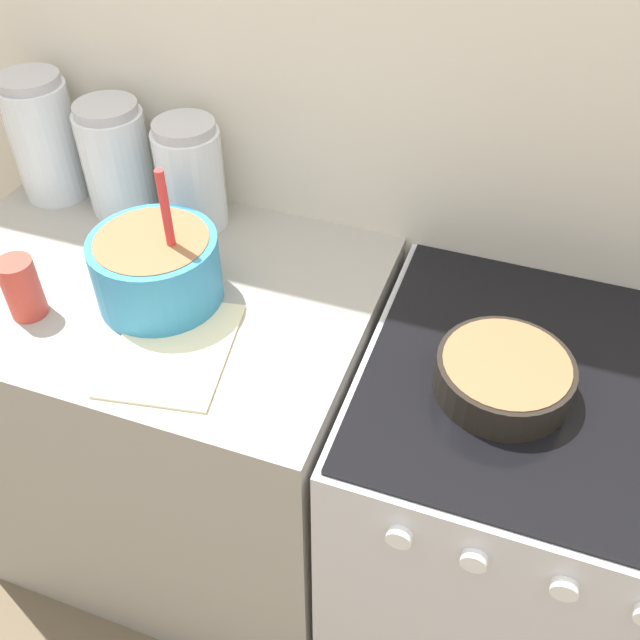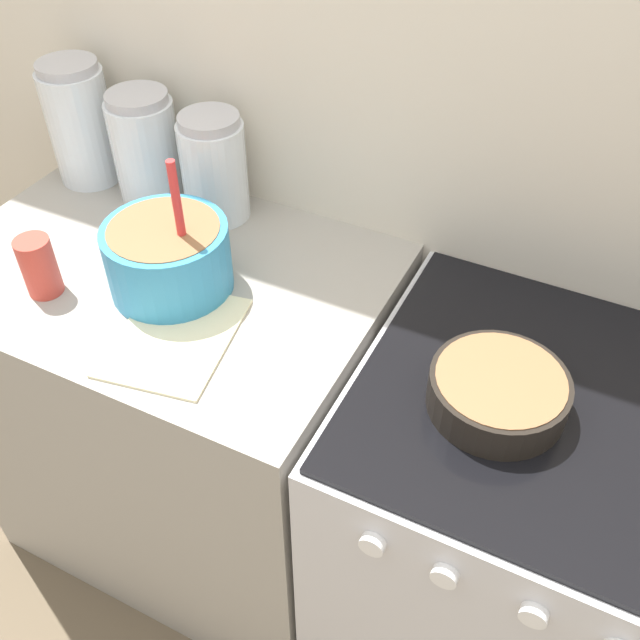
# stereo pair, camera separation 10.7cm
# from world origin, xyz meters

# --- Properties ---
(wall_back) EXTENTS (4.78, 0.05, 2.40)m
(wall_back) POSITION_xyz_m (0.00, 0.65, 1.20)
(wall_back) COLOR beige
(wall_back) RESTS_ON ground_plane
(countertop_cabinet) EXTENTS (0.89, 0.62, 0.89)m
(countertop_cabinet) POSITION_xyz_m (-0.44, 0.31, 0.45)
(countertop_cabinet) COLOR #9E998E
(countertop_cabinet) RESTS_ON ground_plane
(stove) EXTENTS (0.64, 0.64, 0.89)m
(stove) POSITION_xyz_m (0.34, 0.31, 0.45)
(stove) COLOR silver
(stove) RESTS_ON ground_plane
(mixing_bowl) EXTENTS (0.23, 0.23, 0.28)m
(mixing_bowl) POSITION_xyz_m (-0.39, 0.28, 0.97)
(mixing_bowl) COLOR #338CBF
(mixing_bowl) RESTS_ON countertop_cabinet
(baking_pan) EXTENTS (0.22, 0.22, 0.07)m
(baking_pan) POSITION_xyz_m (0.25, 0.26, 0.93)
(baking_pan) COLOR black
(baking_pan) RESTS_ON stove
(storage_jar_left) EXTENTS (0.14, 0.14, 0.27)m
(storage_jar_left) POSITION_xyz_m (-0.79, 0.53, 1.01)
(storage_jar_left) COLOR silver
(storage_jar_left) RESTS_ON countertop_cabinet
(storage_jar_middle) EXTENTS (0.14, 0.14, 0.24)m
(storage_jar_middle) POSITION_xyz_m (-0.61, 0.53, 1.00)
(storage_jar_middle) COLOR silver
(storage_jar_middle) RESTS_ON countertop_cabinet
(storage_jar_right) EXTENTS (0.14, 0.14, 0.23)m
(storage_jar_right) POSITION_xyz_m (-0.44, 0.53, 0.99)
(storage_jar_right) COLOR silver
(storage_jar_right) RESTS_ON countertop_cabinet
(tin_can) EXTENTS (0.07, 0.07, 0.12)m
(tin_can) POSITION_xyz_m (-0.60, 0.16, 0.95)
(tin_can) COLOR #CC3F33
(tin_can) RESTS_ON countertop_cabinet
(recipe_page) EXTENTS (0.24, 0.29, 0.01)m
(recipe_page) POSITION_xyz_m (-0.30, 0.16, 0.90)
(recipe_page) COLOR beige
(recipe_page) RESTS_ON countertop_cabinet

